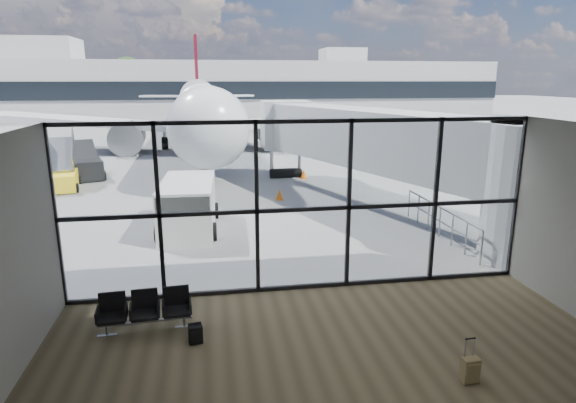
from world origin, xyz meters
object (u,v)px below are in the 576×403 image
object	(u,v)px
backpack	(196,334)
airliner	(201,109)
seating_row	(145,308)
service_van	(188,206)
mobile_stairs	(59,178)
belt_loader	(87,166)
suitcase	(470,370)

from	to	relation	value
backpack	airliner	bearing A→B (deg)	80.83
seating_row	service_van	distance (m)	7.29
seating_row	airliner	size ratio (longest dim) A/B	0.05
backpack	mobile_stairs	bearing A→B (deg)	104.41
belt_loader	suitcase	bearing A→B (deg)	-79.19
seating_row	service_van	size ratio (longest dim) A/B	0.47
backpack	service_van	distance (m)	8.10
backpack	seating_row	bearing A→B (deg)	134.48
seating_row	mobile_stairs	distance (m)	16.61
airliner	service_van	xyz separation A→B (m)	(-0.25, -23.29, -2.18)
seating_row	service_van	xyz separation A→B (m)	(0.69, 7.25, 0.45)
backpack	mobile_stairs	size ratio (longest dim) A/B	0.12
suitcase	airliner	distance (m)	34.06
service_van	belt_loader	distance (m)	12.66
seating_row	backpack	xyz separation A→B (m)	(1.11, -0.81, -0.29)
backpack	service_van	size ratio (longest dim) A/B	0.10
suitcase	belt_loader	xyz separation A→B (m)	(-11.54, 21.34, 0.39)
suitcase	airliner	bearing A→B (deg)	95.57
backpack	service_van	xyz separation A→B (m)	(-0.42, 8.06, 0.74)
seating_row	belt_loader	world-z (taller)	belt_loader
backpack	mobile_stairs	distance (m)	17.79
airliner	belt_loader	xyz separation A→B (m)	(-6.34, -12.19, -2.48)
suitcase	belt_loader	distance (m)	24.26
seating_row	suitcase	size ratio (longest dim) A/B	2.38
airliner	belt_loader	size ratio (longest dim) A/B	9.09
belt_loader	mobile_stairs	size ratio (longest dim) A/B	1.18
airliner	service_van	bearing A→B (deg)	-92.56
seating_row	belt_loader	size ratio (longest dim) A/B	0.46
backpack	belt_loader	bearing A→B (deg)	99.30
mobile_stairs	seating_row	bearing A→B (deg)	-78.89
suitcase	mobile_stairs	xyz separation A→B (m)	(-12.22, 18.45, 0.33)
service_van	belt_loader	size ratio (longest dim) A/B	0.99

